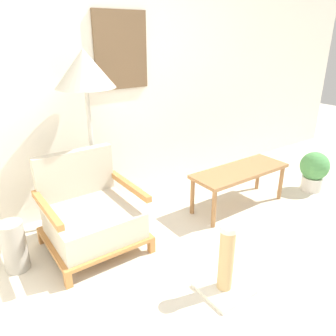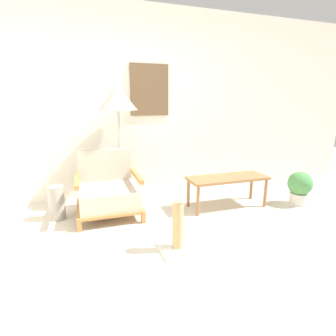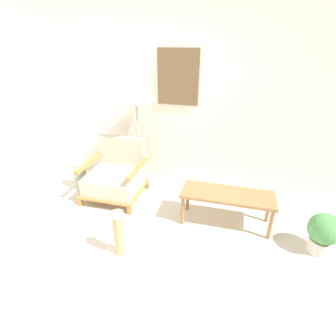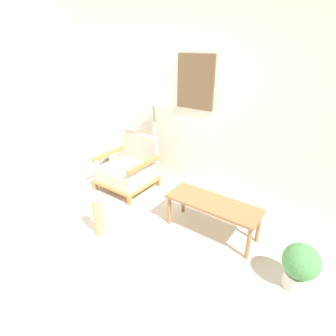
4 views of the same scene
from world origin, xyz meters
The scene contains 8 objects.
ground_plane centered at (0.00, 0.00, 0.00)m, with size 14.00×14.00×0.00m, color beige.
wall_back centered at (0.00, 2.03, 1.35)m, with size 8.00×0.09×2.70m.
armchair centered at (-0.43, 1.32, 0.30)m, with size 0.76×0.72×0.78m.
floor_lamp centered at (-0.21, 1.70, 1.38)m, with size 0.51×0.51×1.59m.
coffee_table centered at (1.11, 1.09, 0.37)m, with size 1.07×0.39×0.42m.
vase centered at (-1.03, 1.38, 0.20)m, with size 0.18×0.18×0.41m, color #9E998E.
potted_plant centered at (2.10, 0.86, 0.26)m, with size 0.32×0.32×0.46m.
scratching_post centered at (0.11, 0.27, 0.19)m, with size 0.33×0.33×0.54m.
Camera 2 is at (-0.67, -1.84, 1.35)m, focal length 28.00 mm.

